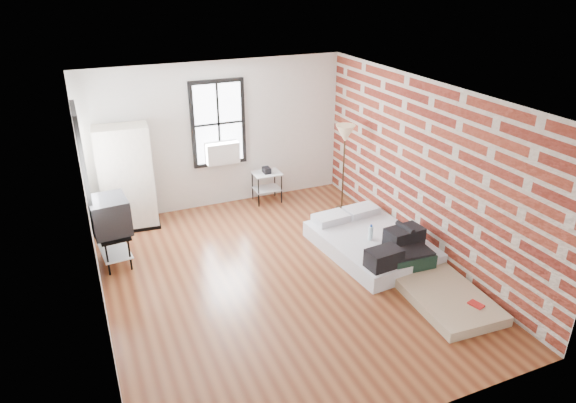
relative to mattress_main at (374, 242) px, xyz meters
name	(u,v)px	position (x,y,z in m)	size (l,w,h in m)	color
ground	(279,278)	(-1.75, -0.12, -0.18)	(6.00, 6.00, 0.00)	#572916
room_shell	(283,161)	(-1.52, 0.24, 1.56)	(5.02, 6.02, 2.80)	silver
mattress_main	(374,242)	(0.00, 0.00, 0.00)	(1.68, 2.17, 0.66)	silver
mattress_bare	(432,283)	(0.19, -1.29, -0.06)	(1.08, 1.92, 0.40)	tan
wardrobe	(127,179)	(-3.54, 2.53, 0.76)	(0.99, 0.62, 1.89)	black
side_table	(267,178)	(-0.89, 2.60, 0.31)	(0.55, 0.45, 0.72)	black
floor_lamp	(345,138)	(0.31, 1.66, 1.27)	(0.36, 0.36, 1.70)	black
tv_stand	(110,217)	(-3.96, 1.34, 0.63)	(0.61, 0.83, 1.12)	black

